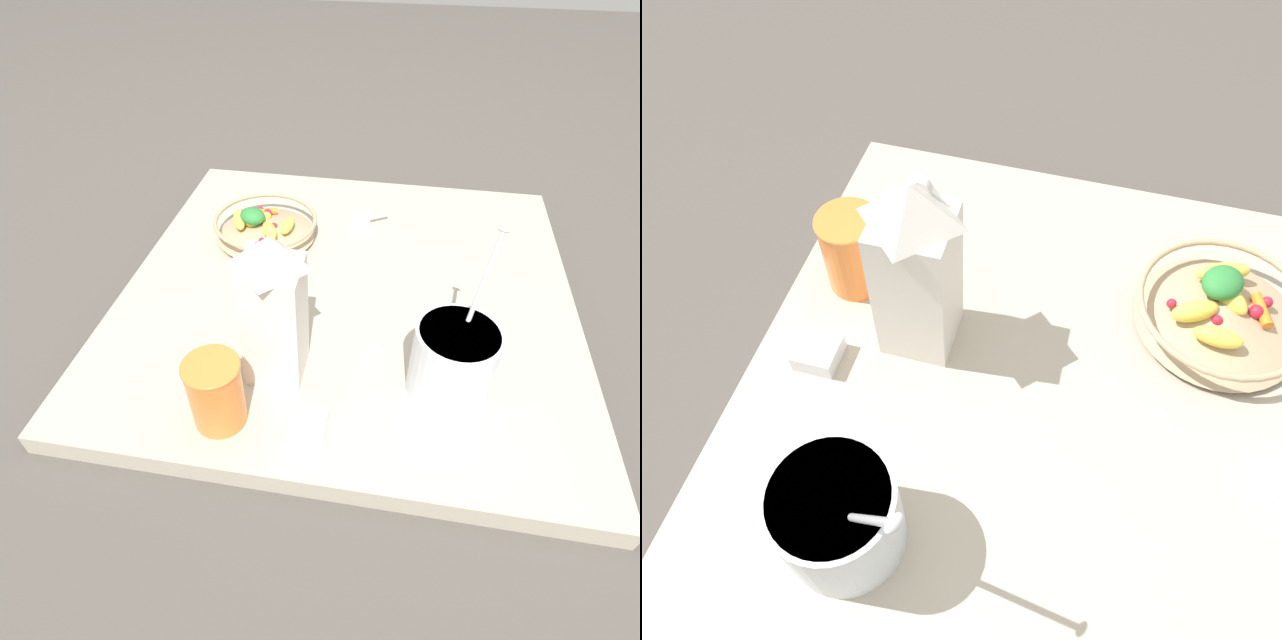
% 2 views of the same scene
% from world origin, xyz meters
% --- Properties ---
extents(ground_plane, '(6.00, 6.00, 0.00)m').
position_xyz_m(ground_plane, '(0.00, 0.00, 0.00)').
color(ground_plane, '#4C4742').
extents(countertop, '(0.93, 0.93, 0.04)m').
position_xyz_m(countertop, '(0.00, 0.00, 0.02)').
color(countertop, '#B2A893').
rests_on(countertop, ground_plane).
extents(fruit_bowl, '(0.24, 0.24, 0.08)m').
position_xyz_m(fruit_bowl, '(-0.15, -0.22, 0.08)').
color(fruit_bowl, tan).
rests_on(fruit_bowl, countertop).
extents(milk_carton, '(0.09, 0.09, 0.28)m').
position_xyz_m(milk_carton, '(0.25, -0.09, 0.18)').
color(milk_carton, silver).
rests_on(milk_carton, countertop).
extents(yogurt_tub, '(0.17, 0.14, 0.27)m').
position_xyz_m(yogurt_tub, '(0.25, 0.20, 0.12)').
color(yogurt_tub, silver).
rests_on(yogurt_tub, countertop).
extents(drinking_cup, '(0.09, 0.09, 0.13)m').
position_xyz_m(drinking_cup, '(0.37, -0.16, 0.11)').
color(drinking_cup, orange).
rests_on(drinking_cup, countertop).
extents(spice_jar, '(0.06, 0.06, 0.03)m').
position_xyz_m(spice_jar, '(0.38, -0.02, 0.06)').
color(spice_jar, silver).
rests_on(spice_jar, countertop).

